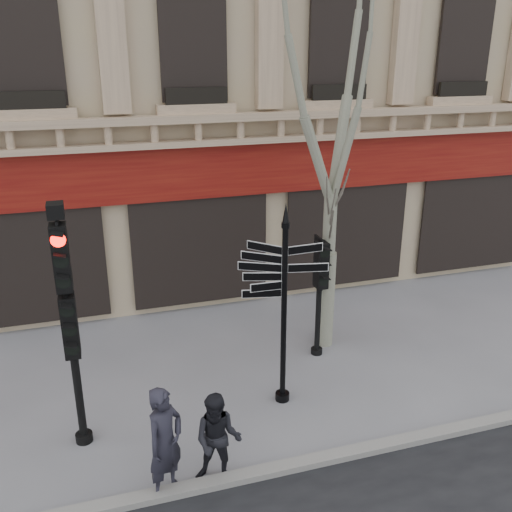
{
  "coord_description": "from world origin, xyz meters",
  "views": [
    {
      "loc": [
        -2.66,
        -8.3,
        6.43
      ],
      "look_at": [
        0.12,
        0.6,
        2.96
      ],
      "focal_mm": 40.0,
      "sensor_mm": 36.0,
      "label": 1
    }
  ],
  "objects_px": {
    "fingerpost": "(285,273)",
    "traffic_signal_secondary": "(320,277)",
    "traffic_signal_main": "(67,300)",
    "pedestrian_b": "(218,440)",
    "plane_tree": "(337,67)",
    "pedestrian_a": "(165,443)"
  },
  "relations": [
    {
      "from": "traffic_signal_secondary",
      "to": "pedestrian_b",
      "type": "relative_size",
      "value": 1.7
    },
    {
      "from": "plane_tree",
      "to": "pedestrian_b",
      "type": "xyz_separation_m",
      "value": [
        -3.34,
        -3.53,
        -5.24
      ]
    },
    {
      "from": "fingerpost",
      "to": "traffic_signal_main",
      "type": "bearing_deg",
      "value": -155.96
    },
    {
      "from": "traffic_signal_secondary",
      "to": "pedestrian_a",
      "type": "height_order",
      "value": "traffic_signal_secondary"
    },
    {
      "from": "traffic_signal_main",
      "to": "pedestrian_b",
      "type": "xyz_separation_m",
      "value": [
        1.99,
        -1.61,
        -1.91
      ]
    },
    {
      "from": "traffic_signal_secondary",
      "to": "fingerpost",
      "type": "bearing_deg",
      "value": -132.97
    },
    {
      "from": "traffic_signal_main",
      "to": "pedestrian_b",
      "type": "relative_size",
      "value": 2.74
    },
    {
      "from": "traffic_signal_main",
      "to": "pedestrian_b",
      "type": "distance_m",
      "value": 3.19
    },
    {
      "from": "traffic_signal_main",
      "to": "pedestrian_a",
      "type": "distance_m",
      "value": 2.68
    },
    {
      "from": "fingerpost",
      "to": "plane_tree",
      "type": "distance_m",
      "value": 4.16
    },
    {
      "from": "fingerpost",
      "to": "traffic_signal_main",
      "type": "relative_size",
      "value": 0.92
    },
    {
      "from": "traffic_signal_secondary",
      "to": "plane_tree",
      "type": "relative_size",
      "value": 0.31
    },
    {
      "from": "fingerpost",
      "to": "traffic_signal_secondary",
      "type": "height_order",
      "value": "fingerpost"
    },
    {
      "from": "plane_tree",
      "to": "pedestrian_a",
      "type": "distance_m",
      "value": 7.45
    },
    {
      "from": "traffic_signal_main",
      "to": "pedestrian_a",
      "type": "xyz_separation_m",
      "value": [
        1.2,
        -1.61,
        -1.77
      ]
    },
    {
      "from": "fingerpost",
      "to": "pedestrian_a",
      "type": "bearing_deg",
      "value": -122.87
    },
    {
      "from": "fingerpost",
      "to": "pedestrian_a",
      "type": "relative_size",
      "value": 2.15
    },
    {
      "from": "pedestrian_b",
      "to": "plane_tree",
      "type": "bearing_deg",
      "value": 69.28
    },
    {
      "from": "pedestrian_a",
      "to": "traffic_signal_secondary",
      "type": "bearing_deg",
      "value": 1.19
    },
    {
      "from": "fingerpost",
      "to": "traffic_signal_secondary",
      "type": "relative_size",
      "value": 1.49
    },
    {
      "from": "traffic_signal_main",
      "to": "plane_tree",
      "type": "distance_m",
      "value": 6.57
    },
    {
      "from": "plane_tree",
      "to": "pedestrian_a",
      "type": "xyz_separation_m",
      "value": [
        -4.14,
        -3.53,
        -5.1
      ]
    }
  ]
}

